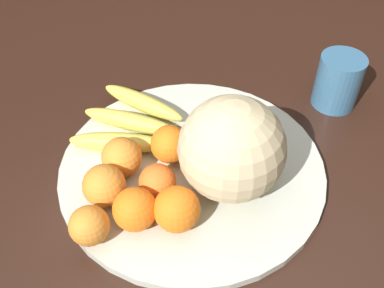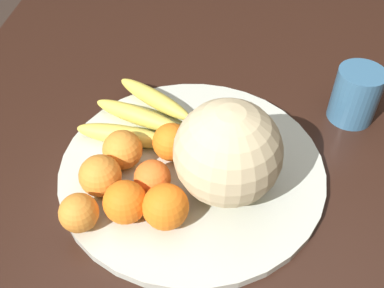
# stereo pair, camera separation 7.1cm
# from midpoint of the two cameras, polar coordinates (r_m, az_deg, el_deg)

# --- Properties ---
(kitchen_table) EXTENTS (1.39, 1.12, 0.73)m
(kitchen_table) POSITION_cam_midpoint_polar(r_m,az_deg,el_deg) (0.87, 1.22, -3.40)
(kitchen_table) COLOR black
(kitchen_table) RESTS_ON ground_plane
(fruit_bowl) EXTENTS (0.44, 0.44, 0.01)m
(fruit_bowl) POSITION_cam_midpoint_polar(r_m,az_deg,el_deg) (0.75, -2.70, -3.20)
(fruit_bowl) COLOR beige
(fruit_bowl) RESTS_ON kitchen_table
(melon) EXTENTS (0.16, 0.16, 0.16)m
(melon) POSITION_cam_midpoint_polar(r_m,az_deg,el_deg) (0.66, 2.14, -0.78)
(melon) COLOR beige
(melon) RESTS_ON fruit_bowl
(banana_bunch) EXTENTS (0.19, 0.20, 0.03)m
(banana_bunch) POSITION_cam_midpoint_polar(r_m,az_deg,el_deg) (0.80, -10.24, 2.59)
(banana_bunch) COLOR brown
(banana_bunch) RESTS_ON fruit_bowl
(orange_front_left) EXTENTS (0.06, 0.06, 0.06)m
(orange_front_left) POSITION_cam_midpoint_polar(r_m,az_deg,el_deg) (0.66, -10.37, -8.32)
(orange_front_left) COLOR orange
(orange_front_left) RESTS_ON fruit_bowl
(orange_front_right) EXTENTS (0.06, 0.06, 0.06)m
(orange_front_right) POSITION_cam_midpoint_polar(r_m,az_deg,el_deg) (0.73, -5.60, -0.17)
(orange_front_right) COLOR orange
(orange_front_right) RESTS_ON fruit_bowl
(orange_mid_center) EXTENTS (0.06, 0.06, 0.06)m
(orange_mid_center) POSITION_cam_midpoint_polar(r_m,az_deg,el_deg) (0.72, -11.69, -1.77)
(orange_mid_center) COLOR orange
(orange_mid_center) RESTS_ON fruit_bowl
(orange_back_left) EXTENTS (0.06, 0.06, 0.06)m
(orange_back_left) POSITION_cam_midpoint_polar(r_m,az_deg,el_deg) (0.66, -16.00, -10.11)
(orange_back_left) COLOR orange
(orange_back_left) RESTS_ON fruit_bowl
(orange_back_right) EXTENTS (0.07, 0.07, 0.07)m
(orange_back_right) POSITION_cam_midpoint_polar(r_m,az_deg,el_deg) (0.69, -14.00, -5.30)
(orange_back_right) COLOR orange
(orange_back_right) RESTS_ON fruit_bowl
(orange_top_small) EXTENTS (0.07, 0.07, 0.07)m
(orange_top_small) POSITION_cam_midpoint_polar(r_m,az_deg,el_deg) (0.65, -5.12, -8.42)
(orange_top_small) COLOR orange
(orange_top_small) RESTS_ON fruit_bowl
(orange_side_extra) EXTENTS (0.06, 0.06, 0.06)m
(orange_side_extra) POSITION_cam_midpoint_polar(r_m,az_deg,el_deg) (0.69, -7.37, -4.98)
(orange_side_extra) COLOR orange
(orange_side_extra) RESTS_ON fruit_bowl
(ceramic_mug) EXTENTS (0.12, 0.09, 0.10)m
(ceramic_mug) POSITION_cam_midpoint_polar(r_m,az_deg,el_deg) (0.88, 15.97, 7.71)
(ceramic_mug) COLOR #386689
(ceramic_mug) RESTS_ON kitchen_table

